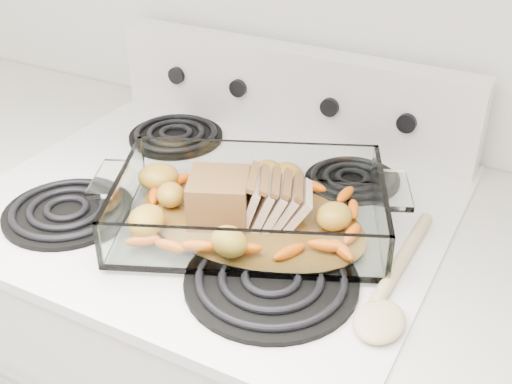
% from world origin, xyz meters
% --- Properties ---
extents(electric_range, '(0.78, 0.70, 1.12)m').
position_xyz_m(electric_range, '(0.00, 1.66, 0.48)').
color(electric_range, silver).
rests_on(electric_range, ground).
extents(baking_dish, '(0.42, 0.27, 0.08)m').
position_xyz_m(baking_dish, '(0.10, 1.60, 0.96)').
color(baking_dish, white).
rests_on(baking_dish, electric_range).
extents(pork_roast, '(0.19, 0.09, 0.08)m').
position_xyz_m(pork_roast, '(0.08, 1.60, 0.99)').
color(pork_roast, olive).
rests_on(pork_roast, baking_dish).
extents(roast_vegetables, '(0.35, 0.19, 0.04)m').
position_xyz_m(roast_vegetables, '(0.09, 1.64, 0.97)').
color(roast_vegetables, '#D84C0C').
rests_on(roast_vegetables, baking_dish).
extents(wooden_spoon, '(0.07, 0.31, 0.02)m').
position_xyz_m(wooden_spoon, '(0.35, 1.55, 0.95)').
color(wooden_spoon, tan).
rests_on(wooden_spoon, electric_range).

